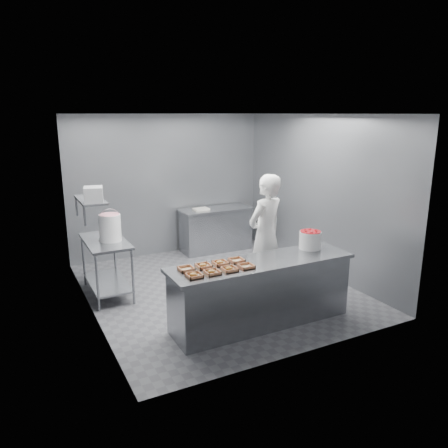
% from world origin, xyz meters
% --- Properties ---
extents(floor, '(4.50, 4.50, 0.00)m').
position_xyz_m(floor, '(0.00, 0.00, 0.00)').
color(floor, '#4C4C51').
rests_on(floor, ground).
extents(ceiling, '(4.50, 4.50, 0.00)m').
position_xyz_m(ceiling, '(0.00, 0.00, 2.80)').
color(ceiling, white).
rests_on(ceiling, wall_back).
extents(wall_back, '(4.00, 0.04, 2.80)m').
position_xyz_m(wall_back, '(0.00, 2.25, 1.40)').
color(wall_back, slate).
rests_on(wall_back, ground).
extents(wall_left, '(0.04, 4.50, 2.80)m').
position_xyz_m(wall_left, '(-2.00, 0.00, 1.40)').
color(wall_left, slate).
rests_on(wall_left, ground).
extents(wall_right, '(0.04, 4.50, 2.80)m').
position_xyz_m(wall_right, '(2.00, 0.00, 1.40)').
color(wall_right, slate).
rests_on(wall_right, ground).
extents(service_counter, '(2.60, 0.70, 0.90)m').
position_xyz_m(service_counter, '(0.00, -1.35, 0.45)').
color(service_counter, slate).
rests_on(service_counter, ground).
extents(prep_table, '(0.60, 1.20, 0.90)m').
position_xyz_m(prep_table, '(-1.65, 0.60, 0.59)').
color(prep_table, slate).
rests_on(prep_table, ground).
extents(back_counter, '(1.50, 0.60, 0.90)m').
position_xyz_m(back_counter, '(0.90, 1.90, 0.45)').
color(back_counter, slate).
rests_on(back_counter, ground).
extents(wall_shelf, '(0.35, 0.90, 0.03)m').
position_xyz_m(wall_shelf, '(-1.82, 0.60, 1.55)').
color(wall_shelf, slate).
rests_on(wall_shelf, wall_left).
extents(tray_0, '(0.19, 0.18, 0.06)m').
position_xyz_m(tray_0, '(-1.04, -1.48, 0.92)').
color(tray_0, tan).
rests_on(tray_0, service_counter).
extents(tray_1, '(0.19, 0.18, 0.06)m').
position_xyz_m(tray_1, '(-0.80, -1.48, 0.92)').
color(tray_1, tan).
rests_on(tray_1, service_counter).
extents(tray_2, '(0.19, 0.18, 0.06)m').
position_xyz_m(tray_2, '(-0.56, -1.48, 0.92)').
color(tray_2, tan).
rests_on(tray_2, service_counter).
extents(tray_3, '(0.19, 0.18, 0.04)m').
position_xyz_m(tray_3, '(-0.32, -1.48, 0.92)').
color(tray_3, tan).
rests_on(tray_3, service_counter).
extents(tray_4, '(0.19, 0.18, 0.04)m').
position_xyz_m(tray_4, '(-1.04, -1.22, 0.92)').
color(tray_4, tan).
rests_on(tray_4, service_counter).
extents(tray_5, '(0.19, 0.18, 0.06)m').
position_xyz_m(tray_5, '(-0.80, -1.22, 0.92)').
color(tray_5, tan).
rests_on(tray_5, service_counter).
extents(tray_6, '(0.19, 0.18, 0.06)m').
position_xyz_m(tray_6, '(-0.56, -1.22, 0.92)').
color(tray_6, tan).
rests_on(tray_6, service_counter).
extents(tray_7, '(0.19, 0.18, 0.04)m').
position_xyz_m(tray_7, '(-0.32, -1.22, 0.92)').
color(tray_7, tan).
rests_on(tray_7, service_counter).
extents(worker, '(0.81, 0.66, 1.92)m').
position_xyz_m(worker, '(0.61, -0.46, 0.96)').
color(worker, white).
rests_on(worker, ground).
extents(strawberry_tub, '(0.32, 0.32, 0.26)m').
position_xyz_m(strawberry_tub, '(0.91, -1.20, 1.04)').
color(strawberry_tub, white).
rests_on(strawberry_tub, service_counter).
extents(glaze_bucket, '(0.35, 0.33, 0.51)m').
position_xyz_m(glaze_bucket, '(-1.57, 0.52, 1.12)').
color(glaze_bucket, white).
rests_on(glaze_bucket, prep_table).
extents(bucket_lid, '(0.42, 0.42, 0.02)m').
position_xyz_m(bucket_lid, '(-1.59, 0.58, 0.91)').
color(bucket_lid, white).
rests_on(bucket_lid, prep_table).
extents(rag, '(0.16, 0.15, 0.02)m').
position_xyz_m(rag, '(-1.61, 0.78, 0.91)').
color(rag, '#CCB28C').
rests_on(rag, prep_table).
extents(appliance, '(0.32, 0.34, 0.22)m').
position_xyz_m(appliance, '(-1.82, 0.33, 1.68)').
color(appliance, gray).
rests_on(appliance, wall_shelf).
extents(paper_stack, '(0.30, 0.22, 0.04)m').
position_xyz_m(paper_stack, '(0.57, 1.90, 0.92)').
color(paper_stack, silver).
rests_on(paper_stack, back_counter).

